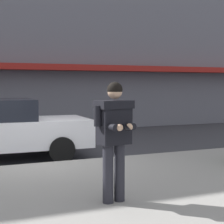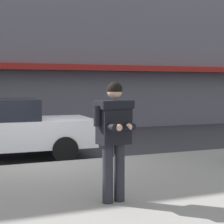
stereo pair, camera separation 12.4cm
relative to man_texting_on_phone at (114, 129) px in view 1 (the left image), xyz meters
name	(u,v)px [view 1 (the left image)]	position (x,y,z in m)	size (l,w,h in m)	color
ground_plane	(39,167)	(-0.41, 3.47, -1.25)	(80.00, 80.00, 0.00)	#333338
sidewalk	(131,191)	(0.59, 0.62, -1.18)	(32.00, 5.30, 0.14)	gray
curb_paint_line	(80,163)	(0.59, 3.52, -1.25)	(28.00, 0.12, 0.01)	silver
man_texting_on_phone	(114,129)	(0.00, 0.00, 0.00)	(0.65, 0.61, 1.81)	#23232B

